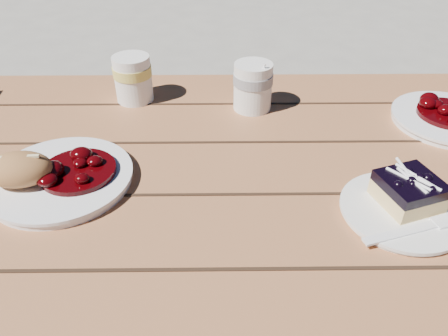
{
  "coord_description": "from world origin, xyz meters",
  "views": [
    {
      "loc": [
        0.09,
        -0.64,
        1.21
      ],
      "look_at": [
        0.1,
        -0.09,
        0.81
      ],
      "focal_mm": 35.0,
      "sensor_mm": 36.0,
      "label": 1
    }
  ],
  "objects_px": {
    "bread_roll": "(19,169)",
    "dessert_plate": "(401,211)",
    "main_plate": "(61,179)",
    "second_cup": "(133,79)",
    "coffee_cup": "(253,87)",
    "blueberry_cake": "(409,191)",
    "second_plate": "(448,119)",
    "picnic_table": "(176,231)"
  },
  "relations": [
    {
      "from": "bread_roll",
      "to": "dessert_plate",
      "type": "bearing_deg",
      "value": -5.98
    },
    {
      "from": "bread_roll",
      "to": "main_plate",
      "type": "bearing_deg",
      "value": 19.98
    },
    {
      "from": "second_cup",
      "to": "bread_roll",
      "type": "bearing_deg",
      "value": -112.13
    },
    {
      "from": "main_plate",
      "to": "coffee_cup",
      "type": "xyz_separation_m",
      "value": [
        0.34,
        0.27,
        0.04
      ]
    },
    {
      "from": "bread_roll",
      "to": "blueberry_cake",
      "type": "distance_m",
      "value": 0.62
    },
    {
      "from": "blueberry_cake",
      "to": "second_cup",
      "type": "bearing_deg",
      "value": 123.19
    },
    {
      "from": "second_plate",
      "to": "bread_roll",
      "type": "bearing_deg",
      "value": -164.82
    },
    {
      "from": "dessert_plate",
      "to": "second_plate",
      "type": "height_order",
      "value": "second_plate"
    },
    {
      "from": "blueberry_cake",
      "to": "second_plate",
      "type": "height_order",
      "value": "blueberry_cake"
    },
    {
      "from": "bread_roll",
      "to": "blueberry_cake",
      "type": "relative_size",
      "value": 1.0
    },
    {
      "from": "picnic_table",
      "to": "dessert_plate",
      "type": "height_order",
      "value": "dessert_plate"
    },
    {
      "from": "picnic_table",
      "to": "main_plate",
      "type": "bearing_deg",
      "value": -166.06
    },
    {
      "from": "picnic_table",
      "to": "second_cup",
      "type": "relative_size",
      "value": 19.49
    },
    {
      "from": "picnic_table",
      "to": "bread_roll",
      "type": "xyz_separation_m",
      "value": [
        -0.24,
        -0.06,
        0.21
      ]
    },
    {
      "from": "second_plate",
      "to": "second_cup",
      "type": "xyz_separation_m",
      "value": [
        -0.67,
        0.11,
        0.04
      ]
    },
    {
      "from": "dessert_plate",
      "to": "blueberry_cake",
      "type": "distance_m",
      "value": 0.03
    },
    {
      "from": "picnic_table",
      "to": "bread_roll",
      "type": "relative_size",
      "value": 18.49
    },
    {
      "from": "main_plate",
      "to": "bread_roll",
      "type": "distance_m",
      "value": 0.07
    },
    {
      "from": "dessert_plate",
      "to": "second_plate",
      "type": "relative_size",
      "value": 0.83
    },
    {
      "from": "picnic_table",
      "to": "coffee_cup",
      "type": "bearing_deg",
      "value": 53.87
    },
    {
      "from": "main_plate",
      "to": "bread_roll",
      "type": "bearing_deg",
      "value": -160.02
    },
    {
      "from": "blueberry_cake",
      "to": "picnic_table",
      "type": "bearing_deg",
      "value": 144.61
    },
    {
      "from": "main_plate",
      "to": "dessert_plate",
      "type": "bearing_deg",
      "value": -8.6
    },
    {
      "from": "bread_roll",
      "to": "second_cup",
      "type": "distance_m",
      "value": 0.36
    },
    {
      "from": "picnic_table",
      "to": "blueberry_cake",
      "type": "bearing_deg",
      "value": -16.5
    },
    {
      "from": "picnic_table",
      "to": "bread_roll",
      "type": "distance_m",
      "value": 0.32
    },
    {
      "from": "bread_roll",
      "to": "blueberry_cake",
      "type": "height_order",
      "value": "bread_roll"
    },
    {
      "from": "second_cup",
      "to": "dessert_plate",
      "type": "bearing_deg",
      "value": -39.59
    },
    {
      "from": "main_plate",
      "to": "second_cup",
      "type": "xyz_separation_m",
      "value": [
        0.08,
        0.31,
        0.04
      ]
    },
    {
      "from": "main_plate",
      "to": "blueberry_cake",
      "type": "bearing_deg",
      "value": -6.96
    },
    {
      "from": "main_plate",
      "to": "bread_roll",
      "type": "height_order",
      "value": "bread_roll"
    },
    {
      "from": "picnic_table",
      "to": "second_plate",
      "type": "distance_m",
      "value": 0.61
    },
    {
      "from": "blueberry_cake",
      "to": "second_cup",
      "type": "distance_m",
      "value": 0.62
    },
    {
      "from": "picnic_table",
      "to": "second_cup",
      "type": "xyz_separation_m",
      "value": [
        -0.1,
        0.26,
        0.21
      ]
    },
    {
      "from": "dessert_plate",
      "to": "blueberry_cake",
      "type": "xyz_separation_m",
      "value": [
        0.01,
        0.01,
        0.03
      ]
    },
    {
      "from": "dessert_plate",
      "to": "coffee_cup",
      "type": "xyz_separation_m",
      "value": [
        -0.21,
        0.35,
        0.05
      ]
    },
    {
      "from": "blueberry_cake",
      "to": "coffee_cup",
      "type": "height_order",
      "value": "coffee_cup"
    },
    {
      "from": "bread_roll",
      "to": "coffee_cup",
      "type": "height_order",
      "value": "coffee_cup"
    },
    {
      "from": "coffee_cup",
      "to": "second_plate",
      "type": "xyz_separation_m",
      "value": [
        0.4,
        -0.07,
        -0.04
      ]
    },
    {
      "from": "second_plate",
      "to": "dessert_plate",
      "type": "bearing_deg",
      "value": -124.33
    },
    {
      "from": "dessert_plate",
      "to": "second_plate",
      "type": "distance_m",
      "value": 0.34
    },
    {
      "from": "blueberry_cake",
      "to": "dessert_plate",
      "type": "bearing_deg",
      "value": -142.58
    }
  ]
}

